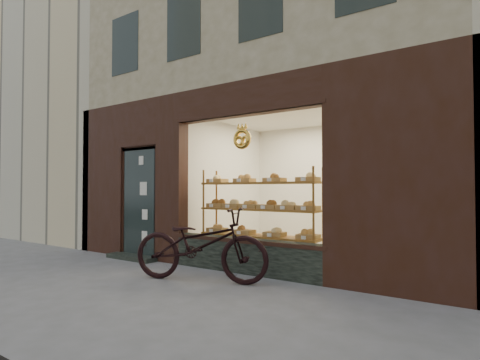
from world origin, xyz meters
The scene contains 5 objects.
ground centered at (0.00, 0.00, 0.00)m, with size 90.00×90.00×0.00m, color #5C5C5F.
bakery_building centered at (0.04, 5.29, 5.58)m, with size 7.20×7.28×9.00m.
neighbor_left centered at (-9.60, 5.50, 4.50)m, with size 12.00×7.00×9.00m, color beige.
display_shelf centered at (0.45, 2.55, 0.87)m, with size 2.20×0.45×1.70m.
bicycle centered at (0.20, 1.28, 0.54)m, with size 0.72×2.05×1.08m, color black.
Camera 1 is at (3.75, -2.95, 1.34)m, focal length 28.00 mm.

